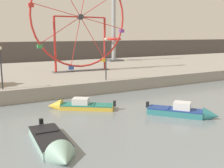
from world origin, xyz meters
TOP-DOWN VIEW (x-y plane):
  - quay_promenade at (0.00, 30.40)m, footprint 110.00×23.24m
  - distant_town_skyline at (0.00, 53.76)m, footprint 140.00×3.00m
  - motorboat_seafoam at (-4.49, 8.06)m, footprint 1.82×5.49m
  - motorboat_mustard_yellow at (-0.57, 15.00)m, footprint 5.03×3.95m
  - motorboat_teal_painted at (5.64, 9.26)m, footprint 4.07×4.57m
  - ferris_wheel_red_frame at (5.17, 27.50)m, footprint 12.57×1.20m
  - drop_tower_steel_tower at (15.47, 37.35)m, footprint 2.80×2.80m
  - promenade_lamp_near at (-5.37, 19.72)m, footprint 0.32×0.32m
  - promenade_lamp_far at (4.61, 19.67)m, footprint 0.32×0.32m

SIDE VIEW (x-z plane):
  - motorboat_seafoam at x=-4.49m, z-range -0.49..0.99m
  - motorboat_mustard_yellow at x=-0.57m, z-range -0.35..0.91m
  - motorboat_teal_painted at x=5.64m, z-range -0.33..1.01m
  - quay_promenade at x=0.00m, z-range 0.00..1.26m
  - distant_town_skyline at x=0.00m, z-range 0.00..4.40m
  - promenade_lamp_near at x=-5.37m, z-range 1.84..5.50m
  - promenade_lamp_far at x=4.61m, z-range 1.88..6.18m
  - drop_tower_steel_tower at x=15.47m, z-range -0.33..12.99m
  - ferris_wheel_red_frame at x=5.17m, z-range 1.29..14.33m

